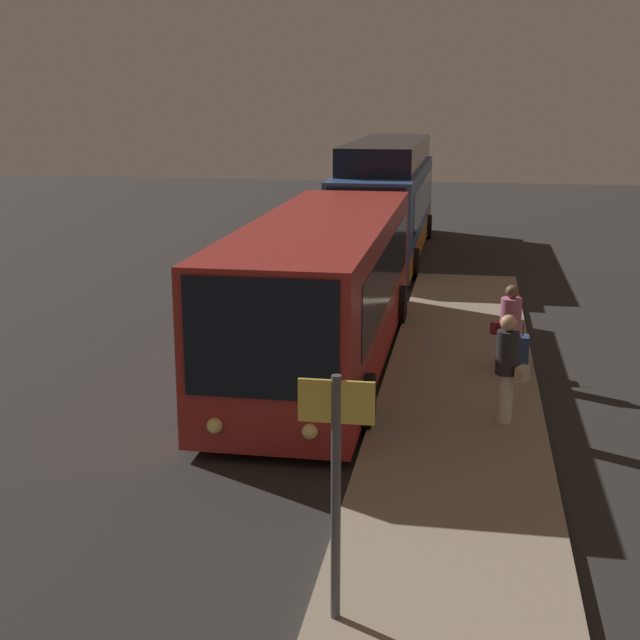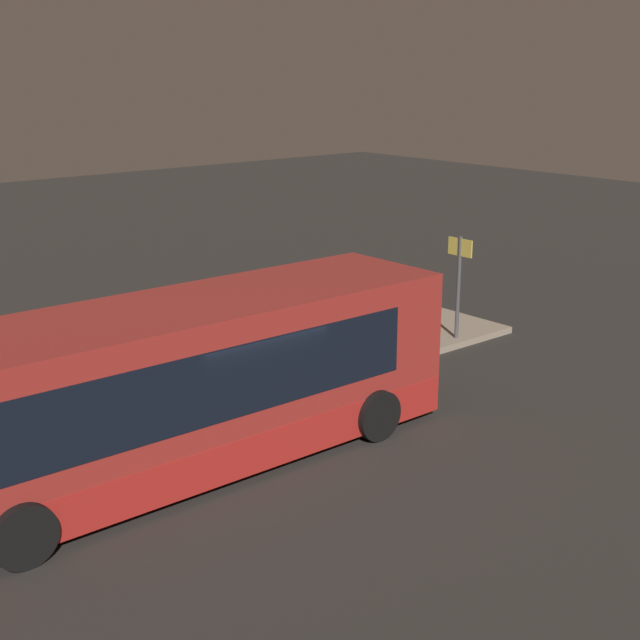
{
  "view_description": "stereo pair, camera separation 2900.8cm",
  "coord_description": "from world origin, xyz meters",
  "px_view_note": "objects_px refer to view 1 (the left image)",
  "views": [
    {
      "loc": [
        16.15,
        3.13,
        5.39
      ],
      "look_at": [
        2.71,
        0.82,
        1.9
      ],
      "focal_mm": 50.0,
      "sensor_mm": 36.0,
      "label": 1
    },
    {
      "loc": [
        -8.34,
        -12.34,
        6.92
      ],
      "look_at": [
        2.71,
        0.82,
        1.9
      ],
      "focal_mm": 50.0,
      "sensor_mm": 36.0,
      "label": 2
    }
  ],
  "objects_px": {
    "bus_lead": "(323,293)",
    "passenger_waiting": "(510,326)",
    "suitcase": "(522,351)",
    "sign_post": "(336,468)",
    "passenger_boarding": "(507,364)",
    "bus_second": "(387,204)"
  },
  "relations": [
    {
      "from": "bus_lead",
      "to": "passenger_waiting",
      "type": "distance_m",
      "value": 3.75
    },
    {
      "from": "bus_lead",
      "to": "suitcase",
      "type": "relative_size",
      "value": 12.63
    },
    {
      "from": "bus_lead",
      "to": "sign_post",
      "type": "distance_m",
      "value": 9.42
    },
    {
      "from": "passenger_boarding",
      "to": "sign_post",
      "type": "bearing_deg",
      "value": 10.17
    },
    {
      "from": "bus_second",
      "to": "sign_post",
      "type": "height_order",
      "value": "bus_second"
    },
    {
      "from": "suitcase",
      "to": "sign_post",
      "type": "relative_size",
      "value": 0.33
    },
    {
      "from": "sign_post",
      "to": "passenger_waiting",
      "type": "bearing_deg",
      "value": 167.11
    },
    {
      "from": "sign_post",
      "to": "bus_lead",
      "type": "bearing_deg",
      "value": -169.64
    },
    {
      "from": "bus_second",
      "to": "sign_post",
      "type": "relative_size",
      "value": 4.56
    },
    {
      "from": "bus_lead",
      "to": "passenger_waiting",
      "type": "relative_size",
      "value": 6.28
    },
    {
      "from": "bus_second",
      "to": "passenger_waiting",
      "type": "xyz_separation_m",
      "value": [
        13.56,
        3.69,
        -0.63
      ]
    },
    {
      "from": "passenger_boarding",
      "to": "passenger_waiting",
      "type": "height_order",
      "value": "passenger_boarding"
    },
    {
      "from": "passenger_waiting",
      "to": "suitcase",
      "type": "relative_size",
      "value": 2.01
    },
    {
      "from": "passenger_boarding",
      "to": "passenger_waiting",
      "type": "relative_size",
      "value": 1.05
    },
    {
      "from": "bus_lead",
      "to": "passenger_waiting",
      "type": "bearing_deg",
      "value": 82.1
    },
    {
      "from": "bus_lead",
      "to": "sign_post",
      "type": "relative_size",
      "value": 4.13
    },
    {
      "from": "bus_lead",
      "to": "suitcase",
      "type": "bearing_deg",
      "value": 88.94
    },
    {
      "from": "passenger_waiting",
      "to": "sign_post",
      "type": "xyz_separation_m",
      "value": [
        8.75,
        -2.0,
        0.73
      ]
    },
    {
      "from": "passenger_boarding",
      "to": "sign_post",
      "type": "distance_m",
      "value": 6.32
    },
    {
      "from": "passenger_boarding",
      "to": "passenger_waiting",
      "type": "bearing_deg",
      "value": -155.21
    },
    {
      "from": "suitcase",
      "to": "bus_second",
      "type": "bearing_deg",
      "value": -163.13
    },
    {
      "from": "bus_second",
      "to": "passenger_waiting",
      "type": "distance_m",
      "value": 14.06
    }
  ]
}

